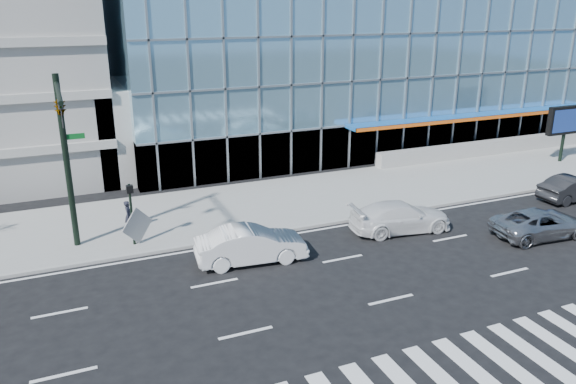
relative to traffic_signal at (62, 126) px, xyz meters
name	(u,v)px	position (x,y,z in m)	size (l,w,h in m)	color
ground	(343,259)	(11.00, -4.57, -6.16)	(160.00, 160.00, 0.00)	black
sidewalk	(277,202)	(11.00, 3.43, -6.09)	(120.00, 8.00, 0.15)	gray
theatre_building	(346,43)	(25.00, 21.43, 1.34)	(42.00, 26.00, 15.00)	#7FB8D4
ramp_block	(140,127)	(5.00, 13.43, -3.16)	(6.00, 8.00, 6.00)	gray
retaining_wall	(542,141)	(35.00, 7.03, -5.51)	(30.00, 0.80, 1.00)	gray
traffic_signal	(62,126)	(0.00, 0.00, 0.00)	(1.14, 5.74, 8.00)	black
ped_signal_post	(131,205)	(2.50, 0.37, -4.02)	(0.30, 0.33, 3.00)	black
marquee_sign	(566,121)	(33.00, 3.42, -3.10)	(3.20, 0.43, 4.00)	black
silver_suv	(541,223)	(21.23, -6.08, -5.48)	(2.28, 4.95, 1.38)	#A8A9AD
white_suv	(400,217)	(15.23, -2.77, -5.40)	(2.13, 5.24, 1.52)	white
white_sedan	(251,245)	(7.10, -3.20, -5.35)	(1.72, 4.93, 1.63)	silver
dark_sedan	(574,188)	(27.23, -2.77, -5.43)	(1.55, 4.46, 1.47)	black
pedestrian	(128,215)	(2.55, 2.37, -5.25)	(0.56, 0.36, 1.53)	black
tilted_panel	(137,225)	(2.71, 0.43, -5.10)	(1.30, 0.06, 1.30)	gray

